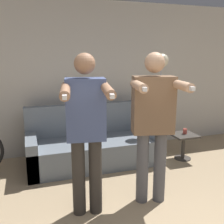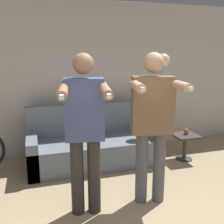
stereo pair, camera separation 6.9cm
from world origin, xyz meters
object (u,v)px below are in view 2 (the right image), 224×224
at_px(couch, 94,146).
at_px(cup, 186,132).
at_px(person_left, 85,126).
at_px(cat, 87,98).
at_px(side_table, 185,142).
at_px(person_right, 152,119).
at_px(floor_lamp, 162,78).

xyz_separation_m(couch, cup, (1.49, -0.31, 0.19)).
bearing_deg(couch, person_left, -106.62).
xyz_separation_m(cat, cup, (1.51, -0.62, -0.53)).
distance_m(cat, side_table, 1.76).
relative_size(person_right, side_table, 4.06).
xyz_separation_m(couch, person_right, (0.37, -1.33, 0.73)).
relative_size(couch, cup, 24.01).
xyz_separation_m(person_left, cat, (0.37, 1.63, 0.01)).
bearing_deg(side_table, person_right, -137.62).
relative_size(person_left, side_table, 4.05).
xyz_separation_m(person_left, side_table, (1.86, 1.00, -0.69)).
height_order(side_table, cup, cup).
bearing_deg(cup, person_right, -137.82).
xyz_separation_m(floor_lamp, side_table, (0.27, -0.37, -1.02)).
relative_size(cat, cup, 5.17).
relative_size(side_table, cup, 5.03).
relative_size(person_left, cat, 3.94).
bearing_deg(side_table, floor_lamp, 125.71).
xyz_separation_m(couch, cat, (-0.02, 0.31, 0.72)).
bearing_deg(cup, cat, 157.77).
bearing_deg(cup, person_left, -151.62).
height_order(person_left, cup, person_left).
bearing_deg(cup, couch, 168.16).
bearing_deg(side_table, person_left, -151.69).
relative_size(person_left, cup, 20.37).
height_order(person_right, floor_lamp, person_right).
bearing_deg(person_left, cup, 38.01).
relative_size(couch, floor_lamp, 1.18).
xyz_separation_m(cat, floor_lamp, (1.22, -0.26, 0.32)).
bearing_deg(couch, person_right, -74.59).
bearing_deg(person_right, person_left, -166.62).
relative_size(floor_lamp, cup, 20.28).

